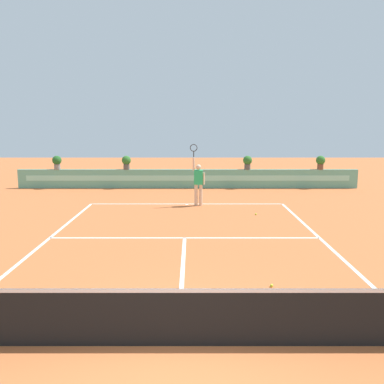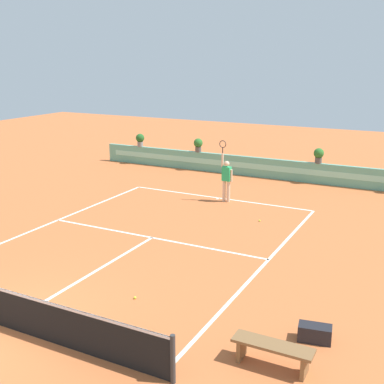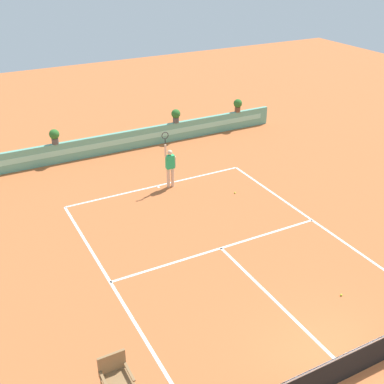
# 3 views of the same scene
# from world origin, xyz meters

# --- Properties ---
(ground_plane) EXTENTS (60.00, 60.00, 0.00)m
(ground_plane) POSITION_xyz_m (0.00, 6.00, 0.00)
(ground_plane) COLOR #BC6033
(court_lines) EXTENTS (8.32, 11.94, 0.01)m
(court_lines) POSITION_xyz_m (0.00, 6.72, 0.00)
(court_lines) COLOR white
(court_lines) RESTS_ON ground
(net) EXTENTS (8.92, 0.10, 1.00)m
(net) POSITION_xyz_m (0.00, 0.00, 0.51)
(net) COLOR #333333
(net) RESTS_ON ground
(back_wall_barrier) EXTENTS (18.00, 0.21, 1.00)m
(back_wall_barrier) POSITION_xyz_m (0.00, 16.39, 0.50)
(back_wall_barrier) COLOR #60A88E
(back_wall_barrier) RESTS_ON ground
(tennis_player) EXTENTS (0.62, 0.24, 2.58)m
(tennis_player) POSITION_xyz_m (0.49, 11.54, 1.05)
(tennis_player) COLOR beige
(tennis_player) RESTS_ON ground
(tennis_ball_near_baseline) EXTENTS (0.07, 0.07, 0.07)m
(tennis_ball_near_baseline) POSITION_xyz_m (1.93, 2.46, 0.03)
(tennis_ball_near_baseline) COLOR #CCE033
(tennis_ball_near_baseline) RESTS_ON ground
(tennis_ball_mid_court) EXTENTS (0.07, 0.07, 0.07)m
(tennis_ball_mid_court) POSITION_xyz_m (2.65, 9.68, 0.03)
(tennis_ball_mid_court) COLOR #CCE033
(tennis_ball_mid_court) RESTS_ON ground
(potted_plant_left) EXTENTS (0.48, 0.48, 0.72)m
(potted_plant_left) POSITION_xyz_m (-3.24, 16.39, 1.41)
(potted_plant_left) COLOR #514C47
(potted_plant_left) RESTS_ON back_wall_barrier
(potted_plant_right) EXTENTS (0.48, 0.48, 0.72)m
(potted_plant_right) POSITION_xyz_m (3.16, 16.39, 1.41)
(potted_plant_right) COLOR #514C47
(potted_plant_right) RESTS_ON back_wall_barrier
(potted_plant_far_left) EXTENTS (0.48, 0.48, 0.72)m
(potted_plant_far_left) POSITION_xyz_m (-6.91, 16.39, 1.41)
(potted_plant_far_left) COLOR gray
(potted_plant_far_left) RESTS_ON back_wall_barrier
(potted_plant_far_right) EXTENTS (0.48, 0.48, 0.72)m
(potted_plant_far_right) POSITION_xyz_m (7.01, 16.39, 1.41)
(potted_plant_far_right) COLOR brown
(potted_plant_far_right) RESTS_ON back_wall_barrier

